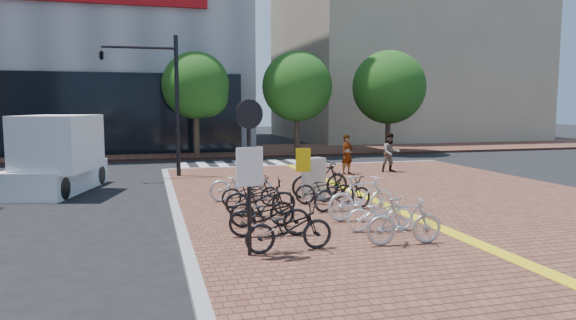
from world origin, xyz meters
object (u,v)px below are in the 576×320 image
object	(u,v)px
bike_9	(343,193)
bike_1	(270,215)
notice_sign	(249,158)
bike_0	(289,228)
bike_7	(380,213)
bike_11	(320,179)
box_truck	(55,156)
bike_10	(325,189)
traffic_light_pole	(143,79)
yellow_sign	(303,165)
bike_8	(362,198)
bike_3	(260,197)
pedestrian_a	(347,154)
bike_6	(404,221)
bike_4	(251,192)
bike_5	(241,184)
bike_2	(262,208)
pedestrian_b	(391,153)
utility_box	(314,178)

from	to	relation	value
bike_9	bike_1	bearing A→B (deg)	119.65
notice_sign	bike_0	bearing A→B (deg)	7.51
bike_7	bike_11	distance (m)	4.51
box_truck	bike_0	bearing A→B (deg)	-59.43
bike_10	box_truck	bearing A→B (deg)	68.10
bike_9	box_truck	distance (m)	10.62
traffic_light_pole	box_truck	size ratio (longest dim) A/B	1.13
bike_9	yellow_sign	bearing A→B (deg)	16.75
bike_11	bike_8	bearing A→B (deg)	173.42
bike_3	notice_sign	xyz separation A→B (m)	(-0.99, -3.58, 1.43)
bike_10	notice_sign	size ratio (longest dim) A/B	0.58
bike_1	bike_10	xyz separation A→B (m)	(2.45, 3.24, -0.02)
pedestrian_a	bike_6	bearing A→B (deg)	-129.73
bike_9	bike_10	xyz separation A→B (m)	(-0.18, 0.99, -0.02)
bike_1	bike_4	distance (m)	3.38
bike_9	bike_10	world-z (taller)	bike_9
bike_0	bike_11	world-z (taller)	bike_11
bike_4	pedestrian_a	xyz separation A→B (m)	(5.37, 5.96, 0.40)
bike_8	bike_11	xyz separation A→B (m)	(0.00, 3.28, 0.01)
bike_8	bike_9	distance (m)	1.26
bike_5	bike_3	bearing A→B (deg)	-173.83
bike_2	bike_5	size ratio (longest dim) A/B	0.81
bike_1	bike_4	world-z (taller)	bike_1
bike_4	bike_6	distance (m)	5.35
bike_6	bike_8	bearing A→B (deg)	2.39
bike_6	bike_11	world-z (taller)	bike_11
bike_7	pedestrian_b	size ratio (longest dim) A/B	0.95
bike_6	pedestrian_a	distance (m)	11.20
pedestrian_a	utility_box	world-z (taller)	pedestrian_a
bike_1	box_truck	bearing A→B (deg)	42.39
pedestrian_a	bike_8	bearing A→B (deg)	-133.48
bike_7	traffic_light_pole	size ratio (longest dim) A/B	0.28
bike_8	yellow_sign	distance (m)	2.83
pedestrian_b	yellow_sign	xyz separation A→B (m)	(-5.83, -5.82, 0.29)
bike_8	bike_11	distance (m)	3.28
utility_box	bike_8	bearing A→B (deg)	-85.23
bike_0	bike_1	xyz separation A→B (m)	(-0.10, 1.27, 0.00)
bike_7	box_truck	size ratio (longest dim) A/B	0.32
notice_sign	box_truck	bearing A→B (deg)	116.71
bike_1	bike_0	bearing A→B (deg)	-166.78
bike_1	bike_7	distance (m)	2.61
bike_3	bike_5	bearing A→B (deg)	12.36
bike_3	bike_4	bearing A→B (deg)	10.24
notice_sign	pedestrian_a	bearing A→B (deg)	59.40
bike_4	yellow_sign	size ratio (longest dim) A/B	1.03
bike_2	bike_7	distance (m)	2.81
bike_7	traffic_light_pole	world-z (taller)	traffic_light_pole
bike_3	notice_sign	world-z (taller)	notice_sign
bike_8	utility_box	size ratio (longest dim) A/B	1.48
bike_3	notice_sign	bearing A→B (deg)	173.42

